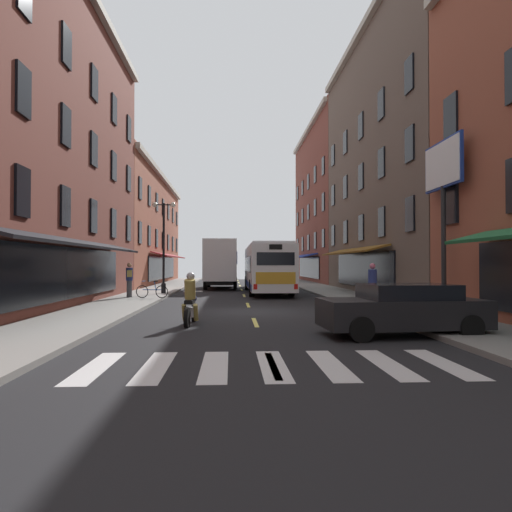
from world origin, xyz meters
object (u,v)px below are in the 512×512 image
(transit_bus, at_px, (267,268))
(motorcycle_rider, at_px, (190,302))
(box_truck, at_px, (221,264))
(billboard_sign, at_px, (443,182))
(sedan_near, at_px, (226,277))
(pedestrian_mid, at_px, (373,284))
(street_lamp_twin, at_px, (164,243))
(sedan_mid, at_px, (403,309))
(bicycle_near, at_px, (152,291))
(pedestrian_near, at_px, (129,279))

(transit_bus, height_order, motorcycle_rider, transit_bus)
(box_truck, bearing_deg, motorcycle_rider, -91.34)
(billboard_sign, bearing_deg, sedan_near, 106.26)
(motorcycle_rider, height_order, pedestrian_mid, pedestrian_mid)
(sedan_near, distance_m, street_lamp_twin, 17.36)
(transit_bus, distance_m, street_lamp_twin, 7.11)
(motorcycle_rider, bearing_deg, pedestrian_mid, 31.03)
(sedan_mid, bearing_deg, pedestrian_mid, 79.36)
(transit_bus, xyz_separation_m, bicycle_near, (-6.52, -6.43, -1.18))
(sedan_near, height_order, sedan_mid, sedan_mid)
(transit_bus, xyz_separation_m, motorcycle_rider, (-3.66, -16.34, -0.97))
(billboard_sign, xyz_separation_m, box_truck, (-8.62, 19.63, -3.03))
(sedan_mid, height_order, pedestrian_mid, pedestrian_mid)
(street_lamp_twin, bearing_deg, pedestrian_near, -113.14)
(transit_bus, bearing_deg, sedan_near, 101.48)
(box_truck, height_order, sedan_mid, box_truck)
(transit_bus, distance_m, bicycle_near, 9.23)
(pedestrian_mid, bearing_deg, motorcycle_rider, 55.21)
(transit_bus, relative_size, sedan_mid, 2.78)
(sedan_near, distance_m, bicycle_near, 21.09)
(pedestrian_near, bearing_deg, motorcycle_rider, -82.03)
(pedestrian_near, xyz_separation_m, street_lamp_twin, (1.37, 3.21, 2.09))
(sedan_mid, relative_size, street_lamp_twin, 0.79)
(pedestrian_mid, bearing_deg, box_truck, -44.78)
(transit_bus, bearing_deg, box_truck, 120.90)
(motorcycle_rider, height_order, bicycle_near, motorcycle_rider)
(box_truck, bearing_deg, bicycle_near, -106.02)
(bicycle_near, relative_size, pedestrian_near, 0.93)
(bicycle_near, height_order, pedestrian_near, pedestrian_near)
(transit_bus, distance_m, sedan_mid, 19.04)
(sedan_mid, xyz_separation_m, street_lamp_twin, (-8.70, 16.43, 2.50))
(motorcycle_rider, bearing_deg, sedan_mid, -23.48)
(transit_bus, relative_size, pedestrian_mid, 6.76)
(box_truck, bearing_deg, pedestrian_mid, -68.96)
(sedan_near, bearing_deg, motorcycle_rider, -91.40)
(motorcycle_rider, xyz_separation_m, street_lamp_twin, (-2.83, 13.88, 2.50))
(transit_bus, bearing_deg, motorcycle_rider, -102.64)
(billboard_sign, bearing_deg, street_lamp_twin, 135.13)
(pedestrian_near, bearing_deg, pedestrian_mid, -42.76)
(sedan_mid, xyz_separation_m, bicycle_near, (-8.73, 12.46, -0.21))
(motorcycle_rider, height_order, pedestrian_near, pedestrian_near)
(motorcycle_rider, distance_m, street_lamp_twin, 14.39)
(box_truck, xyz_separation_m, sedan_near, (0.25, 9.07, -1.25))
(sedan_near, bearing_deg, billboard_sign, -73.74)
(sedan_near, xyz_separation_m, motorcycle_rider, (-0.75, -30.68, 0.02))
(transit_bus, relative_size, bicycle_near, 7.18)
(pedestrian_near, bearing_deg, sedan_mid, -66.22)
(billboard_sign, relative_size, box_truck, 0.81)
(bicycle_near, distance_m, pedestrian_mid, 11.49)
(billboard_sign, relative_size, motorcycle_rider, 3.07)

